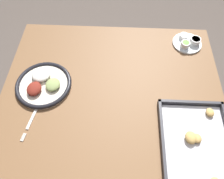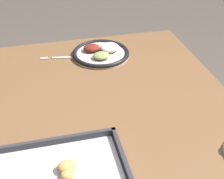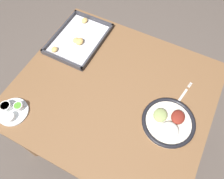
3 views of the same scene
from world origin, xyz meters
The scene contains 6 objects.
ground_plane centered at (0.00, 0.00, 0.00)m, with size 8.00×8.00×0.00m, color #564C44.
dining_table centered at (0.00, 0.00, 0.63)m, with size 0.92×1.04×0.75m.
dinner_plate centered at (-0.04, -0.33, 0.76)m, with size 0.26×0.26×0.04m.
fork centered at (0.13, -0.34, 0.75)m, with size 0.20×0.05×0.00m.
saucer_plate centered at (-0.34, 0.39, 0.76)m, with size 0.15×0.15×0.04m.
baking_tray centered at (0.22, 0.35, 0.76)m, with size 0.39×0.29×0.04m.
Camera 3 is at (-0.51, -0.26, 1.77)m, focal length 35.00 mm.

